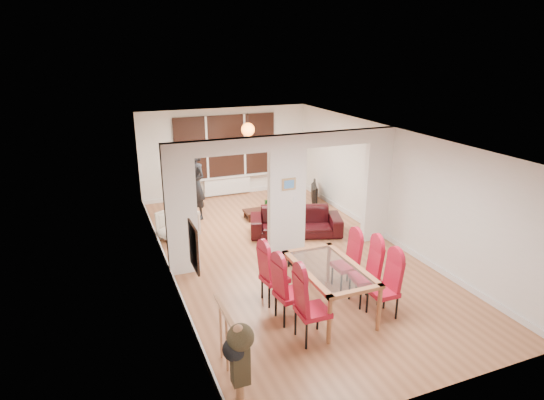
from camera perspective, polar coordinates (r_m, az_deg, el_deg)
floor at (r=9.88m, az=1.79°, el=-6.77°), size 5.00×9.00×0.01m
room_walls at (r=9.40m, az=1.87°, el=0.41°), size 5.00×9.00×2.60m
divider_wall at (r=9.40m, az=1.87°, el=0.41°), size 5.00×0.18×2.60m
bay_window_blinds at (r=13.40m, az=-5.81°, el=6.74°), size 3.00×0.08×1.80m
radiator at (r=13.66m, az=-5.60°, el=1.77°), size 1.40×0.08×0.50m
pendant_light at (r=12.29m, az=-3.04°, el=8.82°), size 0.36×0.36×0.36m
stair_newel at (r=6.33m, az=-5.58°, el=-17.07°), size 0.40×1.20×1.10m
wall_poster at (r=6.44m, az=-9.80°, el=-5.82°), size 0.04×0.52×0.67m
pillar_photo at (r=9.22m, az=2.13°, el=2.00°), size 0.30×0.03×0.25m
dining_table at (r=7.80m, az=7.15°, el=-10.96°), size 0.97×1.73×0.81m
dining_chair_la at (r=6.98m, az=5.16°, el=-13.07°), size 0.47×0.47×1.15m
dining_chair_lb at (r=7.42m, az=2.31°, el=-11.22°), size 0.49×0.49×1.09m
dining_chair_lc at (r=7.93m, az=0.35°, el=-9.29°), size 0.47×0.47×1.05m
dining_chair_ra at (r=7.74m, az=13.79°, el=-10.60°), size 0.42×0.42×1.05m
dining_chair_rb at (r=8.05m, az=11.59°, el=-9.08°), size 0.49×0.49×1.09m
dining_chair_rc at (r=8.47m, az=9.19°, el=-7.74°), size 0.42×0.42×1.02m
sofa at (r=10.80m, az=3.00°, el=-2.71°), size 2.30×1.49×0.63m
armchair at (r=10.71m, az=-11.74°, el=-3.11°), size 1.00×1.01×0.68m
person at (r=11.75m, az=-9.58°, el=1.92°), size 0.78×0.67×1.82m
television at (r=12.92m, az=4.99°, el=0.81°), size 1.01×0.53×0.60m
coffee_table at (r=11.88m, az=-1.16°, el=-1.71°), size 1.06×0.71×0.22m
bottle at (r=11.74m, az=-0.76°, el=-0.61°), size 0.07×0.07×0.30m
bowl at (r=11.96m, az=-0.63°, el=-0.86°), size 0.19×0.19×0.05m
shoes at (r=9.43m, az=2.01°, el=-7.72°), size 0.25×0.27×0.11m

